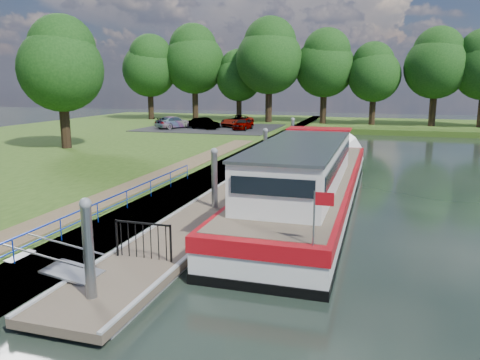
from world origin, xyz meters
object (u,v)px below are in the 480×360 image
(car_a, at_px, (243,124))
(car_d, at_px, (237,121))
(car_b, at_px, (204,123))
(car_c, at_px, (174,122))
(barge, at_px, (311,180))
(pontoon, at_px, (244,189))

(car_a, relative_size, car_d, 0.78)
(car_b, distance_m, car_c, 3.44)
(barge, distance_m, car_c, 30.12)
(barge, distance_m, car_a, 26.86)
(pontoon, distance_m, barge, 3.81)
(car_c, relative_size, car_d, 0.98)
(barge, height_order, car_c, barge)
(pontoon, distance_m, car_d, 28.18)
(pontoon, bearing_deg, car_d, 107.94)
(pontoon, height_order, barge, barge)
(pontoon, relative_size, car_b, 8.46)
(barge, bearing_deg, car_a, 113.38)
(car_b, relative_size, car_d, 0.80)
(barge, bearing_deg, car_b, 121.46)
(car_a, xyz_separation_m, car_b, (-4.11, -0.52, -0.01))
(car_c, distance_m, car_d, 6.98)
(car_b, xyz_separation_m, car_d, (2.50, 3.52, 0.03))
(car_c, bearing_deg, car_b, -153.12)
(barge, bearing_deg, pontoon, 166.29)
(car_d, bearing_deg, pontoon, -56.80)
(barge, height_order, car_d, barge)
(pontoon, height_order, car_b, car_b)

